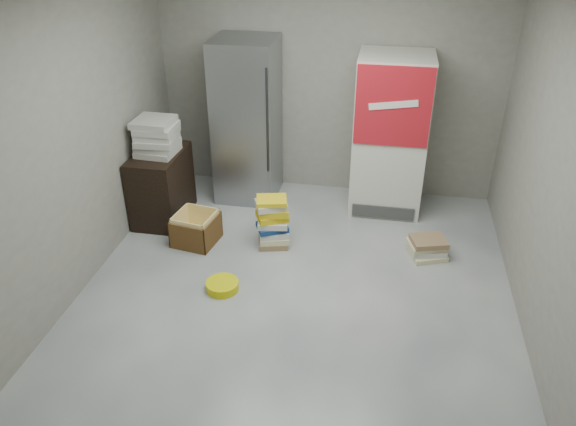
% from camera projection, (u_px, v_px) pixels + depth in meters
% --- Properties ---
extents(ground, '(5.00, 5.00, 0.00)m').
position_uv_depth(ground, '(291.00, 311.00, 5.05)').
color(ground, beige).
rests_on(ground, ground).
extents(room_shell, '(4.04, 5.04, 2.82)m').
position_uv_depth(room_shell, '(292.00, 122.00, 4.15)').
color(room_shell, gray).
rests_on(room_shell, ground).
extents(steel_fridge, '(0.70, 0.72, 1.90)m').
position_uv_depth(steel_fridge, '(247.00, 121.00, 6.53)').
color(steel_fridge, '#95989C').
rests_on(steel_fridge, ground).
extents(coke_cooler, '(0.80, 0.73, 1.80)m').
position_uv_depth(coke_cooler, '(390.00, 135.00, 6.29)').
color(coke_cooler, silver).
rests_on(coke_cooler, ground).
extents(wood_shelf, '(0.50, 0.80, 0.80)m').
position_uv_depth(wood_shelf, '(162.00, 186.00, 6.31)').
color(wood_shelf, black).
rests_on(wood_shelf, ground).
extents(supply_box_stack, '(0.44, 0.45, 0.39)m').
position_uv_depth(supply_box_stack, '(157.00, 136.00, 6.01)').
color(supply_box_stack, beige).
rests_on(supply_box_stack, wood_shelf).
extents(phonebook_stack_main, '(0.40, 0.37, 0.56)m').
position_uv_depth(phonebook_stack_main, '(273.00, 222.00, 5.85)').
color(phonebook_stack_main, '#8E6F4C').
rests_on(phonebook_stack_main, ground).
extents(phonebook_stack_side, '(0.45, 0.40, 0.21)m').
position_uv_depth(phonebook_stack_side, '(427.00, 247.00, 5.76)').
color(phonebook_stack_side, beige).
rests_on(phonebook_stack_side, ground).
extents(cardboard_box, '(0.49, 0.49, 0.34)m').
position_uv_depth(cardboard_box, '(196.00, 230.00, 5.98)').
color(cardboard_box, yellow).
rests_on(cardboard_box, ground).
extents(bucket_lid, '(0.40, 0.40, 0.08)m').
position_uv_depth(bucket_lid, '(222.00, 286.00, 5.30)').
color(bucket_lid, yellow).
rests_on(bucket_lid, ground).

